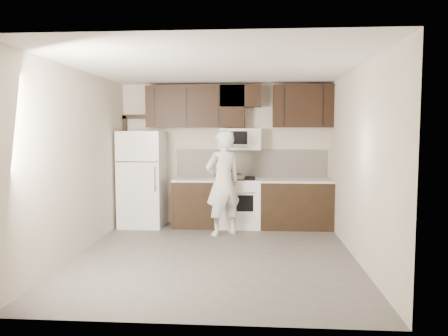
# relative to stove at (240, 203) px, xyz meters

# --- Properties ---
(floor) EXTENTS (4.50, 4.50, 0.00)m
(floor) POSITION_rel_stove_xyz_m (-0.30, -1.94, -0.46)
(floor) COLOR #524F4D
(floor) RESTS_ON ground
(back_wall) EXTENTS (4.00, 0.00, 4.00)m
(back_wall) POSITION_rel_stove_xyz_m (-0.30, 0.31, 0.89)
(back_wall) COLOR #BBB19F
(back_wall) RESTS_ON ground
(ceiling) EXTENTS (4.50, 4.50, 0.00)m
(ceiling) POSITION_rel_stove_xyz_m (-0.30, -1.94, 2.24)
(ceiling) COLOR white
(ceiling) RESTS_ON back_wall
(counter_run) EXTENTS (2.95, 0.64, 0.91)m
(counter_run) POSITION_rel_stove_xyz_m (0.30, 0.00, -0.00)
(counter_run) COLOR black
(counter_run) RESTS_ON floor
(stove) EXTENTS (0.76, 0.66, 0.94)m
(stove) POSITION_rel_stove_xyz_m (0.00, 0.00, 0.00)
(stove) COLOR white
(stove) RESTS_ON floor
(backsplash) EXTENTS (2.90, 0.02, 0.54)m
(backsplash) POSITION_rel_stove_xyz_m (0.20, 0.30, 0.72)
(backsplash) COLOR beige
(backsplash) RESTS_ON counter_run
(upper_cabinets) EXTENTS (3.48, 0.35, 0.78)m
(upper_cabinets) POSITION_rel_stove_xyz_m (-0.09, 0.14, 1.82)
(upper_cabinets) COLOR black
(upper_cabinets) RESTS_ON back_wall
(microwave) EXTENTS (0.76, 0.42, 0.40)m
(microwave) POSITION_rel_stove_xyz_m (-0.00, 0.12, 1.19)
(microwave) COLOR white
(microwave) RESTS_ON upper_cabinets
(refrigerator) EXTENTS (0.80, 0.76, 1.80)m
(refrigerator) POSITION_rel_stove_xyz_m (-1.85, -0.05, 0.44)
(refrigerator) COLOR white
(refrigerator) RESTS_ON floor
(door_trim) EXTENTS (0.50, 0.08, 2.12)m
(door_trim) POSITION_rel_stove_xyz_m (-2.22, 0.27, 0.79)
(door_trim) COLOR black
(door_trim) RESTS_ON floor
(saucepan) EXTENTS (0.26, 0.15, 0.15)m
(saucepan) POSITION_rel_stove_xyz_m (-0.18, 0.15, 0.51)
(saucepan) COLOR silver
(saucepan) RESTS_ON stove
(baking_tray) EXTENTS (0.50, 0.42, 0.02)m
(baking_tray) POSITION_rel_stove_xyz_m (-0.07, -0.11, 0.46)
(baking_tray) COLOR black
(baking_tray) RESTS_ON counter_run
(pizza) EXTENTS (0.36, 0.36, 0.02)m
(pizza) POSITION_rel_stove_xyz_m (-0.07, -0.11, 0.48)
(pizza) COLOR beige
(pizza) RESTS_ON baking_tray
(person) EXTENTS (0.79, 0.73, 1.82)m
(person) POSITION_rel_stove_xyz_m (-0.27, -0.65, 0.45)
(person) COLOR white
(person) RESTS_ON floor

